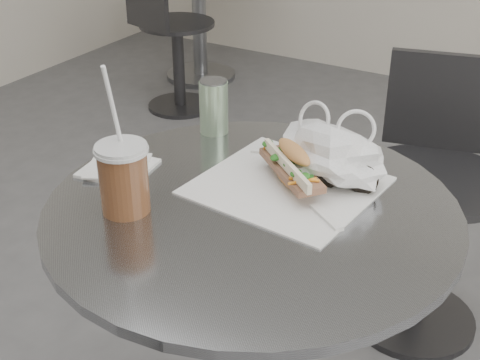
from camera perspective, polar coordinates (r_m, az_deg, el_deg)
The scene contains 10 objects.
cafe_table at distance 1.38m, azimuth 0.93°, elevation -12.01°, with size 0.76×0.76×0.74m.
chair_far at distance 2.00m, azimuth 15.78°, elevation -2.93°, with size 0.42×0.45×0.79m.
bg_chair at distance 3.45m, azimuth -5.84°, elevation 10.99°, with size 0.38×0.41×0.72m.
sandwich_paper at distance 1.28m, azimuth 3.99°, elevation -0.46°, with size 0.32×0.30×0.00m, color white.
banh_mi at distance 1.27m, azimuth 4.47°, elevation 1.17°, with size 0.23×0.22×0.08m.
iced_coffee at distance 1.19m, azimuth -9.91°, elevation 0.25°, with size 0.10×0.10×0.28m.
sunglasses at distance 1.27m, azimuth 8.91°, elevation 0.14°, with size 0.13×0.05×0.06m.
plastic_bag at distance 1.29m, azimuth 7.58°, elevation 2.16°, with size 0.21×0.16×0.11m, color white, non-canonical shape.
napkin_stack at distance 1.36m, azimuth -10.36°, elevation 1.07°, with size 0.16×0.16×0.01m.
drink_can at distance 1.48m, azimuth -2.25°, elevation 6.29°, with size 0.06×0.06×0.12m.
Camera 1 is at (0.51, -0.71, 1.36)m, focal length 50.00 mm.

